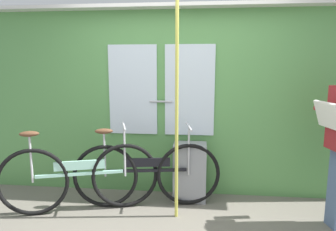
# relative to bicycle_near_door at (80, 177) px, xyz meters

# --- Properties ---
(train_door_wall) EXTENTS (4.95, 0.28, 2.31)m
(train_door_wall) POSITION_rel_bicycle_near_door_xyz_m (1.03, 0.66, 0.81)
(train_door_wall) COLOR #56934C
(train_door_wall) RESTS_ON ground_plane
(bicycle_near_door) EXTENTS (1.68, 0.64, 0.96)m
(bicycle_near_door) POSITION_rel_bicycle_near_door_xyz_m (0.00, 0.00, 0.00)
(bicycle_near_door) COLOR black
(bicycle_near_door) RESTS_ON ground_plane
(bicycle_leaning_behind) EXTENTS (1.68, 0.45, 0.95)m
(bicycle_leaning_behind) POSITION_rel_bicycle_near_door_xyz_m (0.72, 0.21, -0.01)
(bicycle_leaning_behind) COLOR black
(bicycle_leaning_behind) RESTS_ON ground_plane
(trash_bin_by_wall) EXTENTS (0.39, 0.28, 0.70)m
(trash_bin_by_wall) POSITION_rel_bicycle_near_door_xyz_m (1.20, 0.44, -0.05)
(trash_bin_by_wall) COLOR gray
(trash_bin_by_wall) RESTS_ON ground_plane
(handrail_pole) EXTENTS (0.04, 0.04, 2.27)m
(handrail_pole) POSITION_rel_bicycle_near_door_xyz_m (1.08, -0.01, 0.74)
(handrail_pole) COLOR #C6C14C
(handrail_pole) RESTS_ON ground_plane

